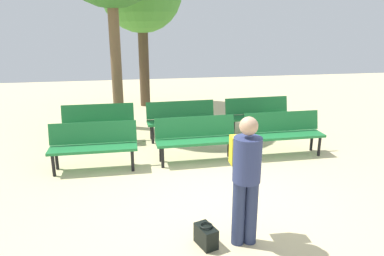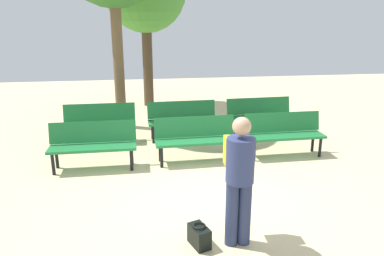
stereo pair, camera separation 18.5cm
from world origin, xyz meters
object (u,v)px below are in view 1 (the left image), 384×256
at_px(bench_r0_c1, 196,136).
at_px(bench_r1_c0, 98,121).
at_px(bench_r1_c2, 258,113).
at_px(visitor_with_backpack, 246,173).
at_px(bench_r1_c1, 181,118).
at_px(bench_r0_c0, 93,143).
at_px(handbag, 206,236).
at_px(bench_r0_c2, 284,131).

xyz_separation_m(bench_r0_c1, bench_r1_c0, (-1.98, 1.45, 0.00)).
bearing_deg(bench_r1_c2, visitor_with_backpack, -114.21).
distance_m(bench_r1_c0, bench_r1_c1, 1.89).
bearing_deg(bench_r1_c0, bench_r1_c1, -0.05).
bearing_deg(bench_r0_c1, bench_r0_c0, -179.33).
distance_m(bench_r1_c1, handbag, 4.29).
relative_size(bench_r0_c2, bench_r1_c0, 1.00).
relative_size(bench_r0_c1, bench_r0_c2, 1.00).
height_order(bench_r1_c2, visitor_with_backpack, visitor_with_backpack).
bearing_deg(handbag, visitor_with_backpack, 1.33).
xyz_separation_m(bench_r0_c1, bench_r0_c2, (1.84, 0.06, 0.00)).
distance_m(bench_r1_c2, handbag, 4.91).
bearing_deg(handbag, bench_r1_c2, 62.94).
xyz_separation_m(bench_r0_c0, bench_r0_c2, (3.80, 0.13, 0.00)).
height_order(bench_r0_c2, visitor_with_backpack, visitor_with_backpack).
height_order(bench_r0_c2, bench_r1_c2, same).
height_order(bench_r0_c0, bench_r1_c1, same).
bearing_deg(handbag, bench_r0_c1, 81.91).
distance_m(bench_r0_c2, bench_r1_c2, 1.48).
xyz_separation_m(bench_r1_c0, handbag, (1.58, -4.27, -0.37)).
relative_size(bench_r0_c2, visitor_with_backpack, 0.97).
distance_m(bench_r1_c0, visitor_with_backpack, 4.75).
distance_m(bench_r0_c0, bench_r0_c1, 1.96).
bearing_deg(bench_r1_c0, bench_r0_c0, -89.05).
distance_m(bench_r1_c1, visitor_with_backpack, 4.27).
bearing_deg(visitor_with_backpack, bench_r0_c1, -86.19).
xyz_separation_m(bench_r0_c2, bench_r1_c2, (-0.02, 1.48, 0.00)).
distance_m(bench_r0_c2, bench_r1_c0, 4.07).
height_order(bench_r0_c1, visitor_with_backpack, visitor_with_backpack).
relative_size(bench_r0_c0, bench_r1_c0, 1.00).
relative_size(bench_r0_c0, bench_r1_c1, 0.99).
xyz_separation_m(bench_r1_c0, bench_r1_c2, (3.80, 0.09, 0.00)).
height_order(bench_r0_c2, handbag, bench_r0_c2).
height_order(bench_r0_c1, bench_r1_c2, same).
height_order(bench_r0_c0, bench_r0_c2, same).
height_order(bench_r0_c1, bench_r0_c2, same).
bearing_deg(visitor_with_backpack, bench_r1_c0, -62.05).
bearing_deg(bench_r0_c0, bench_r1_c2, 23.31).
relative_size(bench_r1_c2, visitor_with_backpack, 0.98).
bearing_deg(bench_r1_c1, bench_r0_c2, -37.21).
bearing_deg(bench_r0_c1, bench_r1_c0, 142.26).
bearing_deg(bench_r0_c2, bench_r1_c2, 90.01).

